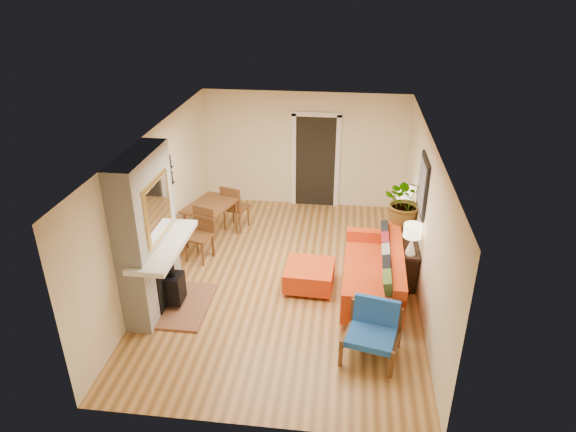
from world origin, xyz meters
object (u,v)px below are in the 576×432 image
(sofa, at_px, (378,273))
(ottoman, at_px, (309,275))
(houseplant, at_px, (407,201))
(lamp_near, at_px, (412,236))
(blue_chair, at_px, (373,327))
(lamp_far, at_px, (405,198))
(dining_table, at_px, (214,212))
(console_table, at_px, (405,239))

(sofa, relative_size, ottoman, 2.66)
(sofa, bearing_deg, houseplant, 66.90)
(lamp_near, bearing_deg, ottoman, -176.75)
(blue_chair, bearing_deg, lamp_far, 78.80)
(houseplant, bearing_deg, dining_table, 176.54)
(lamp_far, xyz_separation_m, houseplant, (-0.01, -0.47, 0.14))
(dining_table, xyz_separation_m, lamp_far, (3.64, 0.25, 0.41))
(blue_chair, xyz_separation_m, lamp_far, (0.62, 3.15, 0.64))
(lamp_far, bearing_deg, console_table, -90.00)
(blue_chair, bearing_deg, dining_table, 136.15)
(blue_chair, bearing_deg, console_table, 75.38)
(sofa, relative_size, console_table, 1.22)
(blue_chair, distance_m, lamp_far, 3.27)
(sofa, distance_m, ottoman, 1.16)
(dining_table, distance_m, console_table, 3.68)
(sofa, relative_size, dining_table, 1.19)
(ottoman, xyz_separation_m, dining_table, (-1.99, 1.37, 0.42))
(ottoman, distance_m, console_table, 1.89)
(ottoman, relative_size, lamp_far, 1.57)
(lamp_near, bearing_deg, console_table, 90.00)
(dining_table, height_order, console_table, dining_table)
(ottoman, bearing_deg, console_table, 27.38)
(sofa, relative_size, lamp_near, 4.18)
(dining_table, bearing_deg, houseplant, -3.46)
(blue_chair, bearing_deg, lamp_near, 69.04)
(lamp_far, bearing_deg, ottoman, -135.67)
(lamp_far, bearing_deg, sofa, -107.26)
(ottoman, distance_m, blue_chair, 1.86)
(ottoman, bearing_deg, blue_chair, -56.09)
(ottoman, height_order, dining_table, dining_table)
(console_table, relative_size, lamp_far, 3.43)
(houseplant, bearing_deg, ottoman, -145.05)
(dining_table, bearing_deg, ottoman, -34.51)
(blue_chair, distance_m, dining_table, 4.19)
(sofa, bearing_deg, console_table, 59.84)
(ottoman, bearing_deg, dining_table, 145.49)
(lamp_near, xyz_separation_m, lamp_far, (0.00, 1.52, 0.00))
(console_table, height_order, lamp_far, lamp_far)
(ottoman, xyz_separation_m, houseplant, (1.64, 1.15, 0.96))
(sofa, distance_m, houseplant, 1.51)
(ottoman, xyz_separation_m, blue_chair, (1.03, -1.53, 0.19))
(blue_chair, bearing_deg, sofa, 85.62)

